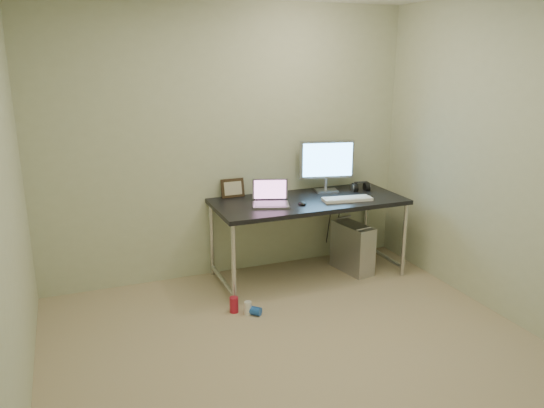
{
  "coord_description": "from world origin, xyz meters",
  "views": [
    {
      "loc": [
        -1.41,
        -2.89,
        2.03
      ],
      "look_at": [
        0.14,
        1.02,
        0.85
      ],
      "focal_mm": 35.0,
      "sensor_mm": 36.0,
      "label": 1
    }
  ],
  "objects": [
    {
      "name": "tower_computer",
      "position": [
        1.09,
        1.31,
        0.24
      ],
      "size": [
        0.28,
        0.48,
        0.5
      ],
      "rotation": [
        0.0,
        0.0,
        0.18
      ],
      "color": "#A3A3A8",
      "rests_on": "ground"
    },
    {
      "name": "cable_b",
      "position": [
        1.13,
        1.68,
        0.38
      ],
      "size": [
        0.02,
        0.11,
        0.71
      ],
      "primitive_type": "cylinder",
      "rotation": [
        0.14,
        0.0,
        0.09
      ],
      "color": "black",
      "rests_on": "ground"
    },
    {
      "name": "webcam",
      "position": [
        0.24,
        1.64,
        0.84
      ],
      "size": [
        0.05,
        0.04,
        0.12
      ],
      "rotation": [
        0.0,
        0.0,
        -0.22
      ],
      "color": "silver",
      "rests_on": "desk"
    },
    {
      "name": "desk",
      "position": [
        0.64,
        1.37,
        0.68
      ],
      "size": [
        1.76,
        0.77,
        0.75
      ],
      "color": "black",
      "rests_on": "ground"
    },
    {
      "name": "picture_frame",
      "position": [
        0.01,
        1.7,
        0.84
      ],
      "size": [
        0.22,
        0.07,
        0.18
      ],
      "primitive_type": "cube",
      "rotation": [
        -0.21,
        0.0,
        0.01
      ],
      "color": "black",
      "rests_on": "desk"
    },
    {
      "name": "mouse_left",
      "position": [
        0.51,
        1.23,
        0.77
      ],
      "size": [
        0.06,
        0.1,
        0.03
      ],
      "primitive_type": "ellipsoid",
      "rotation": [
        0.0,
        0.0,
        -0.02
      ],
      "color": "black",
      "rests_on": "desk"
    },
    {
      "name": "laptop",
      "position": [
        0.25,
        1.34,
        0.8
      ],
      "size": [
        0.38,
        0.35,
        0.22
      ],
      "rotation": [
        0.0,
        0.0,
        -0.33
      ],
      "color": "#AAAAB1",
      "rests_on": "desk"
    },
    {
      "name": "headphones",
      "position": [
        1.25,
        1.48,
        0.78
      ],
      "size": [
        0.18,
        0.11,
        0.11
      ],
      "rotation": [
        0.0,
        0.0,
        -0.15
      ],
      "color": "black",
      "rests_on": "desk"
    },
    {
      "name": "mouse_right",
      "position": [
        1.19,
        1.22,
        0.77
      ],
      "size": [
        0.1,
        0.13,
        0.04
      ],
      "primitive_type": "ellipsoid",
      "rotation": [
        0.0,
        0.0,
        -0.22
      ],
      "color": "black",
      "rests_on": "desk"
    },
    {
      "name": "can_blue",
      "position": [
        -0.11,
        0.79,
        0.04
      ],
      "size": [
        0.14,
        0.14,
        0.07
      ],
      "primitive_type": "cylinder",
      "rotation": [
        1.57,
        0.0,
        0.77
      ],
      "color": "blue",
      "rests_on": "ground"
    },
    {
      "name": "floor",
      "position": [
        0.0,
        0.0,
        0.0
      ],
      "size": [
        3.5,
        3.5,
        0.0
      ],
      "primitive_type": "plane",
      "color": "tan",
      "rests_on": "ground"
    },
    {
      "name": "keyboard",
      "position": [
        0.95,
        1.2,
        0.76
      ],
      "size": [
        0.47,
        0.21,
        0.03
      ],
      "primitive_type": "cube",
      "rotation": [
        0.0,
        0.0,
        -0.13
      ],
      "color": "white",
      "rests_on": "desk"
    },
    {
      "name": "monitor",
      "position": [
        0.93,
        1.58,
        1.04
      ],
      "size": [
        0.53,
        0.2,
        0.5
      ],
      "rotation": [
        0.0,
        0.0,
        -0.22
      ],
      "color": "#AAAAB1",
      "rests_on": "desk"
    },
    {
      "name": "wall_right",
      "position": [
        1.75,
        0.0,
        1.25
      ],
      "size": [
        0.02,
        3.5,
        2.5
      ],
      "primitive_type": "cube",
      "color": "beige",
      "rests_on": "ground"
    },
    {
      "name": "can_red",
      "position": [
        -0.25,
        0.89,
        0.07
      ],
      "size": [
        0.09,
        0.09,
        0.13
      ],
      "primitive_type": "cylinder",
      "rotation": [
        0.0,
        0.0,
        0.24
      ],
      "color": "#B81A32",
      "rests_on": "ground"
    },
    {
      "name": "can_white",
      "position": [
        -0.15,
        0.81,
        0.05
      ],
      "size": [
        0.06,
        0.06,
        0.11
      ],
      "primitive_type": "cylinder",
      "rotation": [
        0.0,
        0.0,
        0.04
      ],
      "color": "white",
      "rests_on": "ground"
    },
    {
      "name": "wall_back",
      "position": [
        0.0,
        1.75,
        1.25
      ],
      "size": [
        3.5,
        0.02,
        2.5
      ],
      "primitive_type": "cube",
      "color": "beige",
      "rests_on": "ground"
    },
    {
      "name": "cable_a",
      "position": [
        1.04,
        1.7,
        0.4
      ],
      "size": [
        0.01,
        0.16,
        0.69
      ],
      "primitive_type": "cylinder",
      "rotation": [
        0.21,
        0.0,
        0.0
      ],
      "color": "black",
      "rests_on": "ground"
    }
  ]
}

